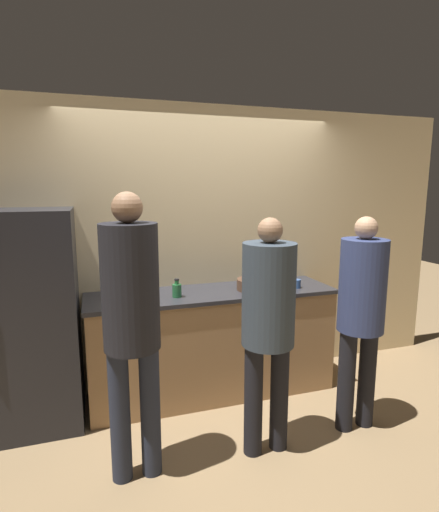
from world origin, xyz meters
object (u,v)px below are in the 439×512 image
person_right (361,306)px  bottle_green (177,290)px  refrigerator (27,320)px  fruit_bowl (255,284)px  utensil_crock (260,274)px  person_left (131,314)px  cup_blue (296,284)px  bottle_amber (149,288)px  person_center (268,316)px

person_right → bottle_green: person_right is taller
refrigerator → fruit_bowl: size_ratio=5.20×
refrigerator → bottle_green: (1.16, -0.07, 0.16)m
fruit_bowl → utensil_crock: size_ratio=1.23×
person_left → fruit_bowl: 1.43m
person_left → cup_blue: bearing=26.3°
person_left → bottle_amber: (0.23, 0.89, -0.08)m
refrigerator → cup_blue: bearing=-2.6°
fruit_bowl → person_center: bearing=-107.1°
person_center → fruit_bowl: bearing=72.9°
fruit_bowl → bottle_green: bottle_green is taller
person_right → cup_blue: 0.75m
person_right → fruit_bowl: (-0.53, 0.80, 0.02)m
person_right → fruit_bowl: bearing=123.4°
refrigerator → bottle_amber: bearing=1.2°
bottle_green → bottle_amber: bearing=157.0°
refrigerator → person_center: bearing=-28.8°
cup_blue → person_right: bearing=-79.2°
cup_blue → fruit_bowl: bearing=171.7°
refrigerator → person_center: 1.86m
bottle_green → person_right: bearing=-31.8°
refrigerator → person_left: bearing=-50.6°
utensil_crock → bottle_amber: bearing=-169.9°
utensil_crock → cup_blue: (0.22, -0.32, -0.04)m
person_center → fruit_bowl: (0.26, 0.84, 0.00)m
refrigerator → bottle_green: bearing=-3.5°
person_center → bottle_amber: bearing=126.5°
refrigerator → utensil_crock: (2.05, 0.22, 0.18)m
person_left → person_center: bearing=-1.4°
person_center → fruit_bowl: person_center is taller
refrigerator → fruit_bowl: 1.89m
fruit_bowl → bottle_amber: size_ratio=1.79×
person_right → bottle_green: 1.46m
fruit_bowl → cup_blue: size_ratio=4.15×
refrigerator → bottle_amber: 0.96m
person_center → refrigerator: bearing=151.2°
person_left → person_center: size_ratio=1.10×
utensil_crock → bottle_green: size_ratio=1.70×
person_center → cup_blue: size_ratio=21.17×
bottle_green → cup_blue: bottle_green is taller
person_left → bottle_amber: size_ratio=10.07×
fruit_bowl → bottle_green: (-0.72, -0.03, 0.01)m
person_left → cup_blue: (1.55, 0.77, -0.11)m
bottle_amber → cup_blue: bearing=-5.3°
refrigerator → utensil_crock: 2.07m
person_left → person_right: size_ratio=1.11×
fruit_bowl → bottle_amber: 0.94m
refrigerator → fruit_bowl: refrigerator is taller
fruit_bowl → cup_blue: (0.38, -0.06, -0.01)m
person_center → fruit_bowl: 0.88m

